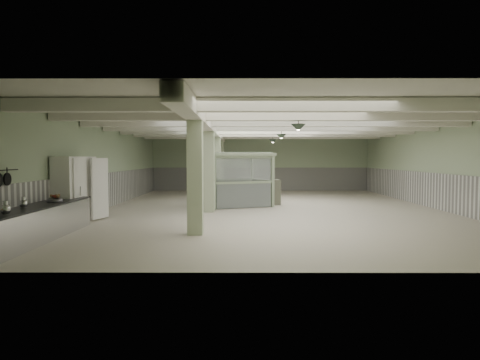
{
  "coord_description": "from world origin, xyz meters",
  "views": [
    {
      "loc": [
        -1.2,
        -17.89,
        2.15
      ],
      "look_at": [
        -1.27,
        -1.64,
        1.3
      ],
      "focal_mm": 32.0,
      "sensor_mm": 36.0,
      "label": 1
    }
  ],
  "objects_px": {
    "walkin_cooler": "(76,190)",
    "prep_counter": "(34,223)",
    "guard_booth": "(235,169)",
    "filing_cabinet": "(275,192)"
  },
  "relations": [
    {
      "from": "prep_counter",
      "to": "walkin_cooler",
      "type": "relative_size",
      "value": 2.32
    },
    {
      "from": "prep_counter",
      "to": "walkin_cooler",
      "type": "xyz_separation_m",
      "value": [
        -0.08,
        3.03,
        0.63
      ]
    },
    {
      "from": "guard_booth",
      "to": "filing_cabinet",
      "type": "height_order",
      "value": "guard_booth"
    },
    {
      "from": "guard_booth",
      "to": "filing_cabinet",
      "type": "distance_m",
      "value": 2.17
    },
    {
      "from": "prep_counter",
      "to": "guard_booth",
      "type": "distance_m",
      "value": 9.68
    },
    {
      "from": "guard_booth",
      "to": "prep_counter",
      "type": "bearing_deg",
      "value": -143.62
    },
    {
      "from": "filing_cabinet",
      "to": "guard_booth",
      "type": "bearing_deg",
      "value": -179.69
    },
    {
      "from": "prep_counter",
      "to": "guard_booth",
      "type": "height_order",
      "value": "guard_booth"
    },
    {
      "from": "walkin_cooler",
      "to": "prep_counter",
      "type": "bearing_deg",
      "value": -88.41
    },
    {
      "from": "walkin_cooler",
      "to": "guard_booth",
      "type": "relative_size",
      "value": 0.65
    }
  ]
}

